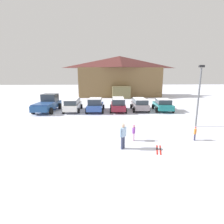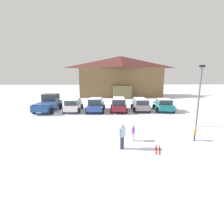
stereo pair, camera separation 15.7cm
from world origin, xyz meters
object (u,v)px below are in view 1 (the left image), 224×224
parked_grey_wagon (140,104)px  lamp_post (199,93)px  ski_lodge (119,76)px  skier_child_in_orange_jacket (195,133)px  parked_maroon_van (118,104)px  parked_blue_hatchback (95,105)px  parked_white_suv (73,104)px  skier_adult_in_blue_parka (123,135)px  pickup_truck (48,103)px  pair_of_skis (159,150)px  parked_teal_hatchback (163,105)px  skier_child_in_purple_jacket (134,132)px

parked_grey_wagon → lamp_post: size_ratio=0.80×
ski_lodge → skier_child_in_orange_jacket: 28.34m
parked_maroon_van → skier_child_in_orange_jacket: bearing=-66.7°
skier_child_in_orange_jacket → lamp_post: lamp_post is taller
parked_blue_hatchback → skier_child_in_orange_jacket: parked_blue_hatchback is taller
parked_white_suv → lamp_post: size_ratio=0.88×
parked_white_suv → skier_child_in_orange_jacket: bearing=-46.6°
parked_blue_hatchback → skier_child_in_orange_jacket: 13.11m
skier_adult_in_blue_parka → pickup_truck: bearing=124.1°
skier_child_in_orange_jacket → parked_grey_wagon: bearing=98.8°
parked_grey_wagon → pair_of_skis: (-1.39, -12.58, -0.84)m
parked_maroon_van → parked_grey_wagon: (2.91, 0.34, -0.06)m
parked_white_suv → parked_blue_hatchback: 2.98m
ski_lodge → parked_teal_hatchback: ski_lodge is taller
parked_grey_wagon → skier_child_in_orange_jacket: bearing=-81.2°
parked_maroon_van → lamp_post: size_ratio=0.83×
parked_grey_wagon → skier_child_in_orange_jacket: parked_grey_wagon is taller
ski_lodge → skier_adult_in_blue_parka: 29.45m
skier_child_in_purple_jacket → pair_of_skis: skier_child_in_purple_jacket is taller
skier_child_in_orange_jacket → pair_of_skis: skier_child_in_orange_jacket is taller
pickup_truck → ski_lodge: bearing=56.9°
parked_teal_hatchback → lamp_post: lamp_post is taller
parked_white_suv → skier_child_in_purple_jacket: 12.57m
parked_white_suv → parked_blue_hatchback: size_ratio=1.08×
skier_adult_in_blue_parka → pair_of_skis: (2.24, -0.30, -0.92)m
parked_grey_wagon → skier_child_in_orange_jacket: 11.21m
pickup_truck → pair_of_skis: size_ratio=3.82×
lamp_post → parked_grey_wagon: bearing=115.2°
parked_teal_hatchback → ski_lodge: bearing=103.6°
skier_adult_in_blue_parka → skier_child_in_orange_jacket: size_ratio=1.69×
parked_white_suv → lamp_post: 14.78m
pickup_truck → skier_adult_in_blue_parka: bearing=-55.9°
skier_child_in_purple_jacket → parked_white_suv: bearing=119.1°
parked_maroon_van → parked_white_suv: bearing=176.2°
parked_maroon_van → pickup_truck: size_ratio=0.80×
parked_maroon_van → pair_of_skis: 12.37m
ski_lodge → parked_grey_wagon: bearing=-86.0°
parked_grey_wagon → parked_teal_hatchback: 3.02m
parked_blue_hatchback → pair_of_skis: (4.48, -12.21, -0.84)m
parked_white_suv → parked_grey_wagon: bearing=-0.3°
parked_teal_hatchback → skier_adult_in_blue_parka: (-6.61, -11.89, 0.13)m
ski_lodge → skier_adult_in_blue_parka: ski_lodge is taller
parked_maroon_van → skier_child_in_purple_jacket: parked_maroon_van is taller
parked_blue_hatchback → parked_maroon_van: (2.96, 0.04, 0.07)m
parked_white_suv → pickup_truck: (-3.24, 0.13, 0.12)m
parked_teal_hatchback → skier_child_in_orange_jacket: 10.75m
parked_white_suv → skier_adult_in_blue_parka: size_ratio=2.87×
parked_teal_hatchback → lamp_post: bearing=-85.1°
parked_maroon_van → parked_teal_hatchback: bearing=-0.6°
parked_maroon_van → lamp_post: bearing=-48.3°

